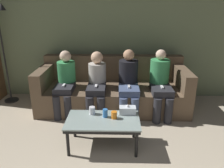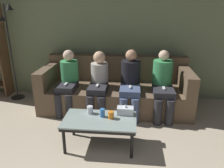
% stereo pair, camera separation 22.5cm
% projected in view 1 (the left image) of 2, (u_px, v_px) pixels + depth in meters
% --- Properties ---
extents(wall_back, '(12.00, 0.06, 2.60)m').
position_uv_depth(wall_back, '(114.00, 32.00, 4.20)').
color(wall_back, '#707F5B').
rests_on(wall_back, ground_plane).
extents(couch, '(2.60, 1.00, 0.89)m').
position_uv_depth(couch, '(113.00, 90.00, 4.00)').
color(couch, brown).
rests_on(couch, ground_plane).
extents(coffee_table, '(0.94, 0.53, 0.40)m').
position_uv_depth(coffee_table, '(103.00, 122.00, 2.82)').
color(coffee_table, '#8C9E99').
rests_on(coffee_table, ground_plane).
extents(cup_near_left, '(0.07, 0.07, 0.11)m').
position_uv_depth(cup_near_left, '(105.00, 113.00, 2.85)').
color(cup_near_left, '#3372BF').
rests_on(cup_near_left, coffee_table).
extents(cup_near_right, '(0.08, 0.08, 0.09)m').
position_uv_depth(cup_near_right, '(114.00, 115.00, 2.82)').
color(cup_near_right, orange).
rests_on(cup_near_right, coffee_table).
extents(cup_far_center, '(0.08, 0.08, 0.10)m').
position_uv_depth(cup_far_center, '(92.00, 110.00, 2.93)').
color(cup_far_center, silver).
rests_on(cup_far_center, coffee_table).
extents(tissue_box, '(0.22, 0.12, 0.13)m').
position_uv_depth(tissue_box, '(128.00, 110.00, 2.94)').
color(tissue_box, silver).
rests_on(tissue_box, coffee_table).
extents(standing_lamp, '(0.31, 0.26, 1.82)m').
position_uv_depth(standing_lamp, '(3.00, 44.00, 3.95)').
color(standing_lamp, black).
rests_on(standing_lamp, ground_plane).
extents(seated_person_left_end, '(0.31, 0.64, 1.07)m').
position_uv_depth(seated_person_left_end, '(65.00, 81.00, 3.72)').
color(seated_person_left_end, '#28282D').
rests_on(seated_person_left_end, ground_plane).
extents(seated_person_mid_left, '(0.31, 0.68, 1.05)m').
position_uv_depth(seated_person_mid_left, '(97.00, 82.00, 3.69)').
color(seated_person_mid_left, '#28282D').
rests_on(seated_person_mid_left, ground_plane).
extents(seated_person_mid_right, '(0.33, 0.71, 1.09)m').
position_uv_depth(seated_person_mid_right, '(128.00, 81.00, 3.68)').
color(seated_person_mid_right, '#47567A').
rests_on(seated_person_mid_right, ground_plane).
extents(seated_person_right_end, '(0.33, 0.72, 1.09)m').
position_uv_depth(seated_person_right_end, '(160.00, 81.00, 3.67)').
color(seated_person_right_end, '#28282D').
rests_on(seated_person_right_end, ground_plane).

